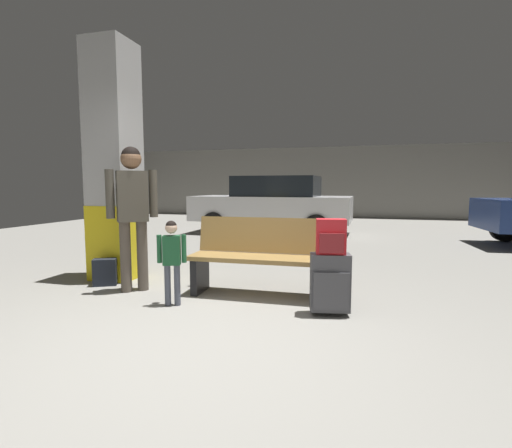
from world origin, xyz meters
The scene contains 10 objects.
ground_plane centered at (0.00, 4.00, -0.05)m, with size 18.00×18.00×0.10m, color gray.
garage_back_wall centered at (0.00, 12.86, 1.40)m, with size 18.00×0.12×2.80m, color slate.
structural_pillar centered at (-1.98, 1.82, 1.56)m, with size 0.57×0.57×3.14m.
bench centered at (0.12, 1.55, 0.44)m, with size 1.61×0.56×0.89m.
suitcase centered at (0.95, 1.05, 0.32)m, with size 0.41×0.29×0.60m.
backpack_bright centered at (0.95, 1.05, 0.77)m, with size 0.30×0.23×0.34m.
child centered at (-0.67, 0.91, 0.55)m, with size 0.29×0.18×0.90m.
adult centered at (-1.38, 1.30, 1.06)m, with size 0.47×0.41×1.72m.
backpack_dark_floor centered at (-1.89, 1.43, 0.17)m, with size 0.32×0.29×0.34m.
parked_car_far centered at (-1.02, 7.14, 0.81)m, with size 4.14×1.88×1.51m.
Camera 1 is at (1.23, -2.64, 1.26)m, focal length 26.75 mm.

